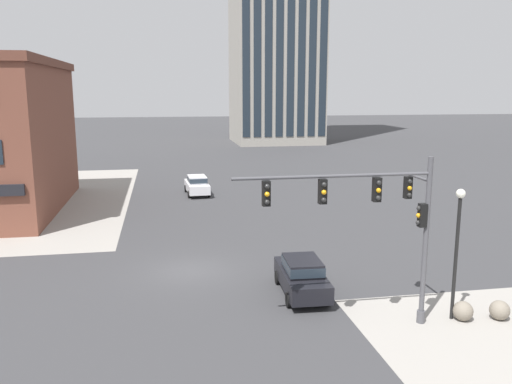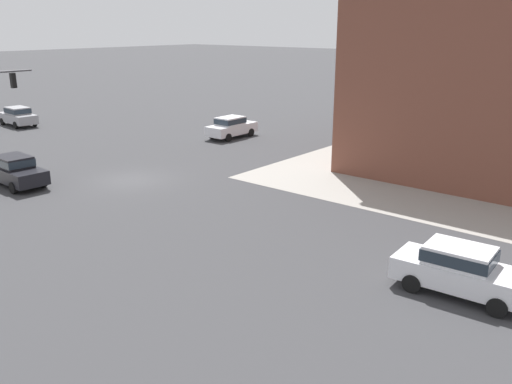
% 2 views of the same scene
% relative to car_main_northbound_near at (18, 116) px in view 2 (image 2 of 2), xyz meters
% --- Properties ---
extents(ground_plane, '(320.00, 320.00, 0.00)m').
position_rel_car_main_northbound_near_xyz_m(ground_plane, '(4.70, 21.92, -0.92)').
color(ground_plane, '#38383A').
extents(car_main_northbound_near, '(2.09, 4.50, 1.68)m').
position_rel_car_main_northbound_near_xyz_m(car_main_northbound_near, '(0.00, 0.00, 0.00)').
color(car_main_northbound_near, '#99999E').
rests_on(car_main_northbound_near, ground).
extents(car_main_northbound_far, '(4.41, 1.91, 1.68)m').
position_rel_car_main_northbound_near_xyz_m(car_main_northbound_far, '(-8.18, 18.16, 0.00)').
color(car_main_northbound_far, silver).
rests_on(car_main_northbound_far, ground).
extents(car_main_southbound_near, '(2.08, 4.49, 1.68)m').
position_rel_car_main_northbound_near_xyz_m(car_main_southbound_near, '(6.41, 41.65, 0.00)').
color(car_main_southbound_near, silver).
rests_on(car_main_southbound_near, ground).
extents(car_main_southbound_far, '(2.04, 4.48, 1.68)m').
position_rel_car_main_northbound_near_xyz_m(car_main_southbound_far, '(9.46, 17.88, 0.00)').
color(car_main_southbound_far, black).
rests_on(car_main_southbound_far, ground).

